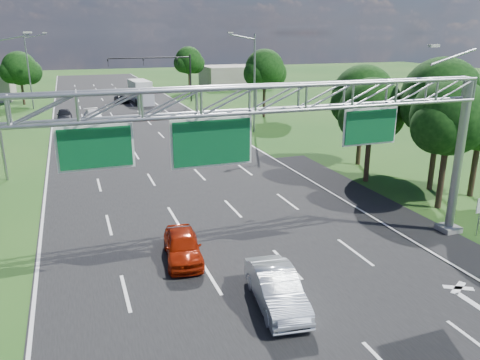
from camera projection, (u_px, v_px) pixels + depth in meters
name	position (u px, v px, depth m)	size (l,w,h in m)	color
ground	(166.00, 165.00, 37.24)	(220.00, 220.00, 0.00)	#194815
road	(166.00, 165.00, 37.24)	(18.00, 180.00, 0.02)	black
road_flare	(403.00, 221.00, 26.23)	(3.00, 30.00, 0.02)	black
sign_gantry	(254.00, 114.00, 19.14)	(23.50, 1.00, 9.56)	gray
traffic_signal	(167.00, 67.00, 69.50)	(12.21, 0.24, 7.00)	black
streetlight_l_far	(30.00, 68.00, 63.24)	(2.97, 0.22, 10.16)	gray
streetlight_r_mid	(253.00, 78.00, 48.21)	(2.97, 0.22, 10.16)	gray
tree_cluster_right	(418.00, 108.00, 30.78)	(9.91, 14.60, 8.68)	#2D2116
tree_verge_lc	(20.00, 70.00, 67.41)	(5.76, 4.80, 7.62)	#2D2116
tree_verge_rd	(265.00, 71.00, 56.96)	(5.76, 4.80, 8.28)	#2D2116
tree_verge_re	(189.00, 62.00, 83.32)	(5.76, 4.80, 7.84)	#2D2116
building_right	(234.00, 76.00, 91.07)	(12.00, 9.00, 4.00)	gray
red_coupe	(183.00, 246.00, 21.53)	(1.61, 4.01, 1.36)	#9C1D07
silver_sedan	(276.00, 289.00, 17.87)	(1.54, 4.41, 1.45)	silver
car_queue_a	(93.00, 116.00, 55.49)	(1.90, 4.67, 1.35)	white
car_queue_b	(122.00, 99.00, 70.43)	(1.84, 3.98, 1.11)	black
car_queue_c	(64.00, 115.00, 55.63)	(1.69, 4.20, 1.43)	black
box_truck	(141.00, 92.00, 70.47)	(2.88, 8.66, 3.23)	silver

